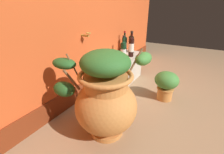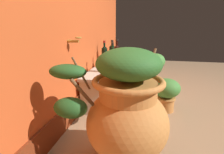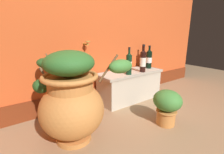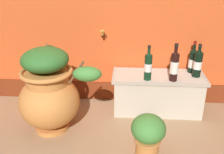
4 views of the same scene
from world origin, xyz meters
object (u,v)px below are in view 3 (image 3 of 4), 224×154
terracotta_urn (71,99)px  wine_bottle_back (143,59)px  wine_bottle_middle (143,60)px  potted_shrub (167,105)px  wine_bottle_right (129,63)px  wine_bottle_left (149,58)px

terracotta_urn → wine_bottle_back: terracotta_urn is taller
wine_bottle_middle → potted_shrub: bearing=-113.4°
wine_bottle_back → potted_shrub: wine_bottle_back is taller
terracotta_urn → wine_bottle_back: size_ratio=2.45×
terracotta_urn → wine_bottle_middle: terracotta_urn is taller
potted_shrub → wine_bottle_middle: bearing=66.6°
wine_bottle_middle → wine_bottle_right: bearing=178.7°
wine_bottle_left → wine_bottle_back: 0.10m
wine_bottle_left → wine_bottle_middle: size_ratio=0.91×
wine_bottle_left → wine_bottle_right: wine_bottle_right is taller
wine_bottle_back → potted_shrub: 0.96m
terracotta_urn → wine_bottle_right: bearing=17.4°
wine_bottle_middle → wine_bottle_back: 0.29m
terracotta_urn → wine_bottle_left: 1.37m
wine_bottle_left → wine_bottle_middle: bearing=-155.3°
wine_bottle_middle → wine_bottle_back: size_ratio=1.13×
wine_bottle_left → potted_shrub: 0.90m
wine_bottle_middle → wine_bottle_right: wine_bottle_middle is taller
wine_bottle_left → wine_bottle_right: bearing=-167.7°
wine_bottle_middle → wine_bottle_back: bearing=44.7°
terracotta_urn → wine_bottle_middle: bearing=13.6°
terracotta_urn → potted_shrub: bearing=-20.9°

